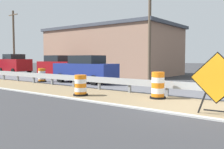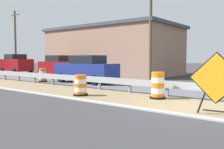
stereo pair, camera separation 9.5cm
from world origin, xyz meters
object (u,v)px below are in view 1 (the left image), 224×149
at_px(traffic_barrel_close, 81,86).
at_px(utility_pole_mid, 14,40).
at_px(car_lead_far_lane, 85,69).
at_px(car_distant_a, 15,64).
at_px(traffic_barrel_nearest, 158,86).
at_px(traffic_barrel_mid, 42,76).
at_px(car_mid_far_lane, 58,66).
at_px(utility_pole_near, 150,33).
at_px(warning_sign_diamond, 217,81).

xyz_separation_m(traffic_barrel_close, utility_pole_mid, (8.56, 20.04, 3.48)).
relative_size(traffic_barrel_close, car_lead_far_lane, 0.20).
xyz_separation_m(traffic_barrel_close, car_distant_a, (7.31, 17.84, 0.67)).
xyz_separation_m(traffic_barrel_nearest, traffic_barrel_mid, (1.54, 10.13, -0.07)).
height_order(car_mid_far_lane, utility_pole_near, utility_pole_near).
xyz_separation_m(traffic_barrel_nearest, car_lead_far_lane, (3.02, 7.18, 0.45)).
distance_m(car_lead_far_lane, car_mid_far_lane, 6.48).
xyz_separation_m(traffic_barrel_nearest, utility_pole_near, (7.79, 4.76, 3.20)).
bearing_deg(traffic_barrel_close, car_lead_far_lane, 41.85).
bearing_deg(utility_pole_mid, car_lead_far_lane, -104.37).
xyz_separation_m(traffic_barrel_nearest, utility_pole_mid, (7.13, 23.24, 3.39)).
relative_size(traffic_barrel_close, utility_pole_near, 0.13).
bearing_deg(traffic_barrel_close, car_distant_a, 67.72).
height_order(warning_sign_diamond, traffic_barrel_nearest, warning_sign_diamond).
bearing_deg(car_lead_far_lane, traffic_barrel_close, 130.46).
distance_m(warning_sign_diamond, utility_pole_near, 12.41).
distance_m(traffic_barrel_nearest, traffic_barrel_close, 3.50).
distance_m(car_mid_far_lane, utility_pole_mid, 10.62).
distance_m(traffic_barrel_close, car_mid_far_lane, 12.18).
height_order(traffic_barrel_close, traffic_barrel_mid, traffic_barrel_mid).
distance_m(traffic_barrel_close, utility_pole_mid, 22.07).
bearing_deg(warning_sign_diamond, traffic_barrel_close, -99.04).
distance_m(car_distant_a, utility_pole_mid, 3.79).
relative_size(car_lead_far_lane, utility_pole_mid, 0.63).
relative_size(utility_pole_near, utility_pole_mid, 0.95).
height_order(car_distant_a, utility_pole_near, utility_pole_near).
height_order(traffic_barrel_mid, utility_pole_near, utility_pole_near).
distance_m(warning_sign_diamond, car_lead_far_lane, 11.04).
xyz_separation_m(traffic_barrel_close, car_mid_far_lane, (7.01, 9.94, 0.57)).
distance_m(car_lead_far_lane, car_distant_a, 14.14).
relative_size(car_mid_far_lane, utility_pole_mid, 0.55).
xyz_separation_m(traffic_barrel_mid, utility_pole_mid, (5.59, 13.11, 3.47)).
bearing_deg(traffic_barrel_mid, utility_pole_near, -40.71).
distance_m(car_mid_far_lane, utility_pole_near, 9.08).
xyz_separation_m(traffic_barrel_close, car_lead_far_lane, (4.45, 3.99, 0.54)).
bearing_deg(traffic_barrel_mid, car_distant_a, 68.31).
bearing_deg(utility_pole_near, traffic_barrel_close, -170.38).
xyz_separation_m(car_lead_far_lane, car_mid_far_lane, (2.56, 5.96, 0.03)).
distance_m(traffic_barrel_close, car_distant_a, 19.29).
xyz_separation_m(warning_sign_diamond, traffic_barrel_close, (0.25, 6.01, -0.62)).
bearing_deg(utility_pole_near, traffic_barrel_nearest, -148.56).
bearing_deg(car_mid_far_lane, traffic_barrel_nearest, -25.01).
bearing_deg(traffic_barrel_nearest, car_distant_a, 74.38).
bearing_deg(utility_pole_mid, traffic_barrel_mid, -113.10).
height_order(warning_sign_diamond, utility_pole_mid, utility_pole_mid).
relative_size(traffic_barrel_nearest, traffic_barrel_close, 1.19).
bearing_deg(car_mid_far_lane, car_lead_far_lane, -25.25).
height_order(car_mid_far_lane, car_distant_a, car_distant_a).
distance_m(car_lead_far_lane, utility_pole_near, 6.01).
distance_m(car_mid_far_lane, car_distant_a, 7.90).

